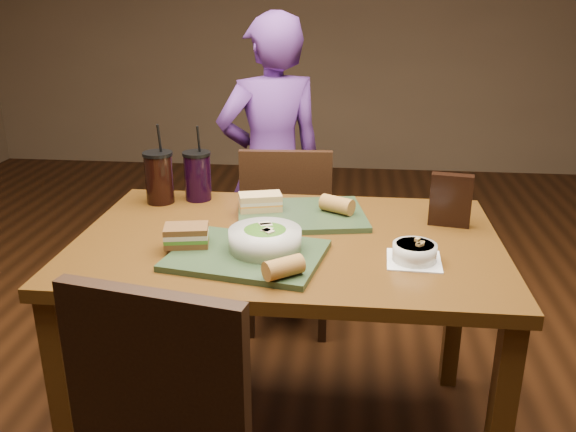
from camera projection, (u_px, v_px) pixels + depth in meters
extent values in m
cube|color=#523210|center=(65.00, 407.00, 1.73)|extent=(0.06, 0.06, 0.71)
cube|color=#523210|center=(149.00, 287.00, 2.43)|extent=(0.06, 0.06, 0.71)
cube|color=#523210|center=(455.00, 303.00, 2.31)|extent=(0.06, 0.06, 0.71)
cube|color=#523210|center=(288.00, 243.00, 1.89)|extent=(1.30, 0.85, 0.04)
cube|color=black|center=(156.00, 396.00, 1.24)|extent=(0.40, 0.12, 0.48)
cube|color=black|center=(290.00, 242.00, 2.75)|extent=(0.40, 0.40, 0.04)
cube|color=black|center=(286.00, 204.00, 2.51)|extent=(0.38, 0.06, 0.45)
cube|color=black|center=(250.00, 298.00, 2.69)|extent=(0.04, 0.04, 0.38)
cube|color=black|center=(323.00, 302.00, 2.66)|extent=(0.04, 0.04, 0.38)
cube|color=black|center=(261.00, 268.00, 2.99)|extent=(0.04, 0.04, 0.38)
cube|color=black|center=(326.00, 271.00, 2.96)|extent=(0.04, 0.04, 0.38)
imported|color=#5F3086|center=(272.00, 167.00, 2.84)|extent=(0.60, 0.51, 1.39)
cube|color=#293D22|center=(247.00, 255.00, 1.73)|extent=(0.47, 0.39, 0.02)
cube|color=#293D22|center=(301.00, 215.00, 2.05)|extent=(0.47, 0.39, 0.02)
cylinder|color=silver|center=(265.00, 239.00, 1.74)|extent=(0.21, 0.21, 0.06)
ellipsoid|color=#427219|center=(265.00, 235.00, 1.74)|extent=(0.17, 0.17, 0.05)
cube|color=beige|center=(267.00, 230.00, 1.71)|extent=(0.04, 0.04, 0.01)
cube|color=beige|center=(265.00, 224.00, 1.76)|extent=(0.04, 0.04, 0.01)
cube|color=beige|center=(266.00, 225.00, 1.75)|extent=(0.04, 0.03, 0.01)
cube|color=beige|center=(268.00, 232.00, 1.71)|extent=(0.04, 0.04, 0.01)
cube|color=white|center=(414.00, 261.00, 1.72)|extent=(0.16, 0.16, 0.00)
cylinder|color=silver|center=(415.00, 252.00, 1.71)|extent=(0.12, 0.12, 0.05)
cylinder|color=black|center=(415.00, 246.00, 1.70)|extent=(0.11, 0.11, 0.01)
cube|color=#B28947|center=(422.00, 244.00, 1.69)|extent=(0.01, 0.01, 0.01)
cube|color=#B28947|center=(422.00, 243.00, 1.69)|extent=(0.01, 0.01, 0.01)
cube|color=#B28947|center=(417.00, 240.00, 1.72)|extent=(0.02, 0.02, 0.01)
cube|color=#B28947|center=(419.00, 245.00, 1.68)|extent=(0.02, 0.02, 0.01)
cube|color=#B28947|center=(419.00, 245.00, 1.68)|extent=(0.02, 0.02, 0.01)
cube|color=#593819|center=(187.00, 242.00, 1.78)|extent=(0.14, 0.11, 0.02)
cube|color=#3F721E|center=(187.00, 238.00, 1.77)|extent=(0.14, 0.11, 0.01)
cube|color=beige|center=(186.00, 234.00, 1.77)|extent=(0.14, 0.11, 0.01)
cube|color=#593819|center=(186.00, 229.00, 1.77)|extent=(0.14, 0.11, 0.02)
cube|color=tan|center=(260.00, 207.00, 2.07)|extent=(0.16, 0.11, 0.02)
cube|color=orange|center=(260.00, 203.00, 2.06)|extent=(0.16, 0.11, 0.01)
cube|color=beige|center=(260.00, 201.00, 2.06)|extent=(0.16, 0.11, 0.01)
cube|color=tan|center=(260.00, 197.00, 2.06)|extent=(0.16, 0.11, 0.02)
cylinder|color=#AD7533|center=(283.00, 267.00, 1.57)|extent=(0.12, 0.11, 0.05)
cylinder|color=#AD7533|center=(337.00, 205.00, 2.03)|extent=(0.12, 0.10, 0.06)
cylinder|color=black|center=(159.00, 179.00, 2.17)|extent=(0.10, 0.10, 0.17)
cylinder|color=black|center=(157.00, 154.00, 2.14)|extent=(0.11, 0.11, 0.01)
cylinder|color=black|center=(159.00, 140.00, 2.12)|extent=(0.01, 0.03, 0.11)
cylinder|color=black|center=(198.00, 177.00, 2.20)|extent=(0.09, 0.09, 0.17)
cylinder|color=black|center=(196.00, 154.00, 2.17)|extent=(0.10, 0.10, 0.01)
cylinder|color=black|center=(199.00, 140.00, 2.16)|extent=(0.01, 0.03, 0.11)
cube|color=black|center=(451.00, 200.00, 1.95)|extent=(0.14, 0.06, 0.17)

